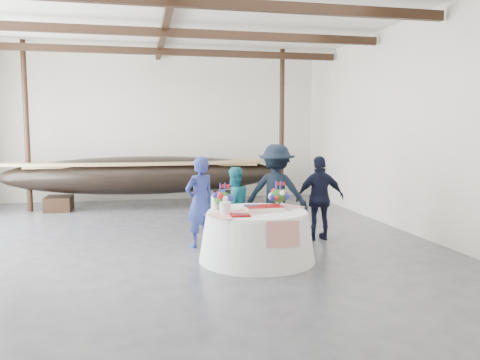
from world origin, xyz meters
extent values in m
cube|color=#3D3D42|center=(0.00, 0.00, 0.00)|extent=(10.00, 12.00, 0.01)
cube|color=silver|center=(0.00, 6.00, 2.25)|extent=(10.00, 0.02, 4.50)
cube|color=silver|center=(0.00, -6.00, 2.25)|extent=(10.00, 0.02, 4.50)
cube|color=silver|center=(5.00, 0.00, 2.25)|extent=(0.02, 12.00, 4.50)
cube|color=white|center=(0.00, 0.00, 4.50)|extent=(10.00, 12.00, 0.01)
cube|color=black|center=(0.00, -1.00, 4.25)|extent=(9.80, 0.12, 0.18)
cube|color=black|center=(0.00, 1.50, 4.25)|extent=(9.80, 0.12, 0.18)
cube|color=black|center=(0.00, 4.00, 4.25)|extent=(9.80, 0.12, 0.18)
cube|color=black|center=(0.00, 0.00, 4.38)|extent=(0.15, 11.76, 0.15)
cylinder|color=black|center=(-3.50, 4.40, 2.25)|extent=(0.14, 0.14, 4.50)
cylinder|color=black|center=(3.50, 4.40, 2.25)|extent=(0.14, 0.14, 4.50)
cube|color=black|center=(-2.78, 4.40, 0.19)|extent=(0.68, 0.87, 0.39)
cube|color=black|center=(1.86, 4.40, 0.19)|extent=(0.68, 0.87, 0.39)
ellipsoid|color=black|center=(-0.46, 4.40, 0.92)|extent=(7.73, 1.55, 1.06)
cube|color=#9E7A4C|center=(-0.46, 4.40, 1.21)|extent=(6.18, 1.01, 0.06)
cone|color=white|center=(1.33, -1.39, 0.40)|extent=(1.95, 1.95, 0.81)
cylinder|color=white|center=(1.33, -1.39, 0.82)|extent=(1.65, 1.65, 0.04)
cube|color=red|center=(1.33, -1.39, 0.84)|extent=(1.84, 1.35, 0.01)
cube|color=white|center=(1.44, -1.40, 0.87)|extent=(0.60, 0.40, 0.07)
cylinder|color=white|center=(0.76, -1.54, 0.93)|extent=(0.18, 0.18, 0.19)
cylinder|color=white|center=(0.69, -1.07, 0.95)|extent=(0.18, 0.18, 0.22)
cube|color=#65090D|center=(0.95, -1.81, 0.85)|extent=(0.30, 0.24, 0.03)
cone|color=silver|center=(1.85, -1.51, 0.90)|extent=(0.09, 0.09, 0.12)
imported|color=navy|center=(0.50, -0.29, 0.84)|extent=(0.73, 0.65, 1.69)
imported|color=#1A7788|center=(1.21, 0.04, 0.73)|extent=(0.86, 0.77, 1.46)
imported|color=black|center=(2.03, -0.11, 0.95)|extent=(1.41, 1.15, 1.90)
imported|color=black|center=(2.90, -0.23, 0.84)|extent=(0.99, 0.44, 1.67)
camera|label=1|loc=(-0.52, -8.87, 2.18)|focal=35.00mm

